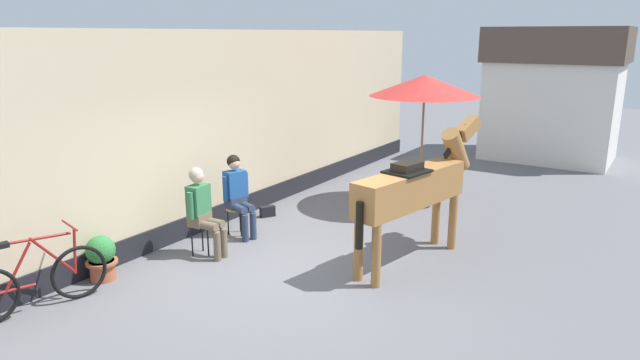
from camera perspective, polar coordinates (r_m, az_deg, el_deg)
The scene contains 11 objects.
ground_plane at distance 10.53m, azimuth 7.18°, elevation -3.72°, with size 40.00×40.00×0.00m, color slate.
pub_facade_wall at distance 10.32m, azimuth -9.17°, elevation 4.63°, with size 0.34×14.00×3.40m.
distant_cottage at distance 16.30m, azimuth 22.84°, elevation 8.29°, with size 3.40×2.60×3.50m.
seated_visitor_near at distance 8.61m, azimuth -12.02°, elevation -2.77°, with size 0.61×0.49×1.39m.
seated_visitor_far at distance 9.36m, azimuth -8.50°, elevation -1.18°, with size 0.61×0.48×1.39m.
saddled_horse_center at distance 8.23m, azimuth 9.82°, elevation -0.70°, with size 0.86×2.97×2.06m.
flower_planter_near at distance 8.32m, azimuth -21.57°, elevation -7.39°, with size 0.43×0.43×0.64m.
leaning_bicycle at distance 7.73m, azimuth -27.20°, elevation -9.23°, with size 0.60×1.72×1.02m.
cafe_parasol at distance 10.82m, azimuth 10.71°, elevation 9.44°, with size 2.10×2.10×2.58m.
spare_stool_white at distance 10.18m, azimuth 5.52°, elevation -1.98°, with size 0.32×0.32×0.46m.
satchel_bag at distance 10.46m, azimuth -5.42°, elevation -3.23°, with size 0.28×0.12×0.20m, color black.
Camera 1 is at (4.28, -6.03, 3.33)m, focal length 31.13 mm.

